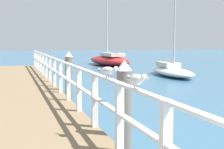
% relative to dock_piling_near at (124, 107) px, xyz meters
% --- Properties ---
extents(pier_deck, '(2.96, 24.29, 0.38)m').
position_rel_dock_piling_near_xyz_m(pier_deck, '(-1.78, 7.25, -0.73)').
color(pier_deck, '#846B4C').
rests_on(pier_deck, ground_plane).
extents(pier_railing, '(0.12, 22.81, 1.13)m').
position_rel_dock_piling_near_xyz_m(pier_railing, '(-0.38, 7.25, 0.16)').
color(pier_railing, white).
rests_on(pier_railing, pier_deck).
extents(dock_piling_near, '(0.29, 0.29, 1.81)m').
position_rel_dock_piling_near_xyz_m(dock_piling_near, '(0.00, 0.00, 0.00)').
color(dock_piling_near, '#6B6056').
rests_on(dock_piling_near, ground_plane).
extents(dock_piling_far, '(0.29, 0.29, 1.81)m').
position_rel_dock_piling_near_xyz_m(dock_piling_far, '(0.00, 6.12, 0.00)').
color(dock_piling_far, '#6B6056').
rests_on(dock_piling_far, ground_plane).
extents(seagull_foreground, '(0.22, 0.47, 0.21)m').
position_rel_dock_piling_near_xyz_m(seagull_foreground, '(-0.38, -1.59, 0.73)').
color(seagull_foreground, white).
rests_on(seagull_foreground, pier_railing).
extents(seagull_background, '(0.31, 0.42, 0.21)m').
position_rel_dock_piling_near_xyz_m(seagull_background, '(-0.38, -0.21, 0.73)').
color(seagull_background, white).
rests_on(seagull_background, pier_railing).
extents(boat_0, '(2.21, 5.53, 5.98)m').
position_rel_dock_piling_near_xyz_m(boat_0, '(7.62, 12.58, -0.57)').
color(boat_0, white).
rests_on(boat_0, ground_plane).
extents(boat_3, '(3.05, 7.57, 10.37)m').
position_rel_dock_piling_near_xyz_m(boat_3, '(6.47, 22.44, -0.41)').
color(boat_3, red).
rests_on(boat_3, ground_plane).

